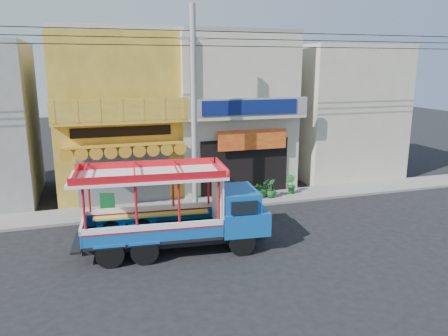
# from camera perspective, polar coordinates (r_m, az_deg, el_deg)

# --- Properties ---
(ground) EXTENTS (90.00, 90.00, 0.00)m
(ground) POSITION_cam_1_polar(r_m,az_deg,el_deg) (17.44, 2.11, -8.60)
(ground) COLOR black
(ground) RESTS_ON ground
(sidewalk) EXTENTS (30.00, 2.00, 0.12)m
(sidewalk) POSITION_cam_1_polar(r_m,az_deg,el_deg) (21.01, -1.53, -4.57)
(sidewalk) COLOR slate
(sidewalk) RESTS_ON ground
(shophouse_left) EXTENTS (6.00, 7.50, 8.24)m
(shophouse_left) POSITION_cam_1_polar(r_m,az_deg,el_deg) (23.38, -13.87, 7.02)
(shophouse_left) COLOR #A78225
(shophouse_left) RESTS_ON ground
(shophouse_right) EXTENTS (6.00, 6.75, 8.24)m
(shophouse_right) POSITION_cam_1_polar(r_m,az_deg,el_deg) (24.49, 0.39, 7.67)
(shophouse_right) COLOR #BCB79A
(shophouse_right) RESTS_ON ground
(party_pilaster) EXTENTS (0.35, 0.30, 8.00)m
(party_pilaster) POSITION_cam_1_polar(r_m,az_deg,el_deg) (20.73, -4.92, 6.31)
(party_pilaster) COLOR #BCB79A
(party_pilaster) RESTS_ON ground
(filler_building_right) EXTENTS (6.00, 6.00, 7.60)m
(filler_building_right) POSITION_cam_1_polar(r_m,az_deg,el_deg) (27.50, 14.50, 7.22)
(filler_building_right) COLOR #BCB79A
(filler_building_right) RESTS_ON ground
(utility_pole) EXTENTS (28.00, 0.26, 9.00)m
(utility_pole) POSITION_cam_1_polar(r_m,az_deg,el_deg) (19.16, -3.52, 8.87)
(utility_pole) COLOR gray
(utility_pole) RESTS_ON ground
(songthaew_truck) EXTENTS (6.87, 2.74, 3.13)m
(songthaew_truck) POSITION_cam_1_polar(r_m,az_deg,el_deg) (15.58, -4.81, -5.45)
(songthaew_truck) COLOR black
(songthaew_truck) RESTS_ON ground
(green_sign) EXTENTS (0.62, 0.43, 0.97)m
(green_sign) POSITION_cam_1_polar(r_m,az_deg,el_deg) (19.82, -14.97, -4.73)
(green_sign) COLOR black
(green_sign) RESTS_ON sidewalk
(potted_plant_a) EXTENTS (1.05, 1.06, 0.89)m
(potted_plant_a) POSITION_cam_1_polar(r_m,az_deg,el_deg) (21.61, 4.86, -2.70)
(potted_plant_a) COLOR #17511E
(potted_plant_a) RESTS_ON sidewalk
(potted_plant_b) EXTENTS (0.59, 0.64, 0.95)m
(potted_plant_b) POSITION_cam_1_polar(r_m,az_deg,el_deg) (22.47, 8.71, -2.11)
(potted_plant_b) COLOR #17511E
(potted_plant_b) RESTS_ON sidewalk
(potted_plant_c) EXTENTS (0.58, 0.58, 0.93)m
(potted_plant_c) POSITION_cam_1_polar(r_m,az_deg,el_deg) (21.65, 6.16, -2.66)
(potted_plant_c) COLOR #17511E
(potted_plant_c) RESTS_ON sidewalk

